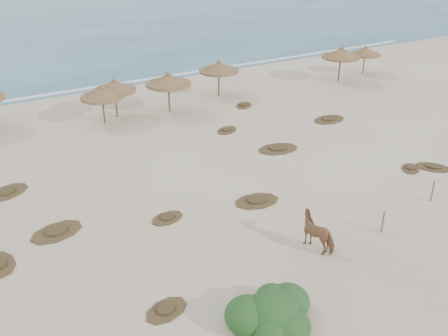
{
  "coord_description": "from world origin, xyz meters",
  "views": [
    {
      "loc": [
        -13.34,
        -15.31,
        12.56
      ],
      "look_at": [
        -1.22,
        5.0,
        1.01
      ],
      "focal_mm": 40.0,
      "sensor_mm": 36.0,
      "label": 1
    }
  ],
  "objects": [
    {
      "name": "scrub_4",
      "position": [
        10.16,
        0.62,
        0.05
      ],
      "size": [
        2.22,
        2.34,
        0.16
      ],
      "rotation": [
        0.0,
        0.0,
        2.24
      ],
      "color": "brown",
      "rests_on": "ground"
    },
    {
      "name": "bush",
      "position": [
        -5.09,
        -4.77,
        0.48
      ],
      "size": [
        3.27,
        2.88,
        1.46
      ],
      "rotation": [
        0.0,
        0.0,
        -0.17
      ],
      "color": "#275323",
      "rests_on": "ground"
    },
    {
      "name": "scrub_5",
      "position": [
        10.32,
        9.64,
        0.05
      ],
      "size": [
        2.68,
        1.87,
        0.16
      ],
      "rotation": [
        0.0,
        0.0,
        0.09
      ],
      "color": "brown",
      "rests_on": "ground"
    },
    {
      "name": "scrub_9",
      "position": [
        -0.72,
        2.6,
        0.05
      ],
      "size": [
        2.53,
        1.81,
        0.16
      ],
      "rotation": [
        0.0,
        0.0,
        3.02
      ],
      "color": "brown",
      "rests_on": "ground"
    },
    {
      "name": "foam_line",
      "position": [
        0.0,
        26.0,
        0.0
      ],
      "size": [
        70.0,
        0.6,
        0.01
      ],
      "primitive_type": "cube",
      "color": "silver",
      "rests_on": "ground"
    },
    {
      "name": "scrub_12",
      "position": [
        8.92,
        1.17,
        0.05
      ],
      "size": [
        1.77,
        1.7,
        0.16
      ],
      "rotation": [
        0.0,
        0.0,
        0.69
      ],
      "color": "brown",
      "rests_on": "ground"
    },
    {
      "name": "scrub_3",
      "position": [
        4.08,
        7.32,
        0.05
      ],
      "size": [
        2.85,
        2.05,
        0.16
      ],
      "rotation": [
        0.0,
        0.0,
        3.01
      ],
      "color": "brown",
      "rests_on": "ground"
    },
    {
      "name": "palapa_4",
      "position": [
        1.29,
        17.12,
        2.4
      ],
      "size": [
        3.64,
        3.64,
        3.1
      ],
      "rotation": [
        0.0,
        0.0,
        -0.11
      ],
      "color": "brown",
      "rests_on": "ground"
    },
    {
      "name": "fence_post_far",
      "position": [
        6.89,
        -1.84,
        0.56
      ],
      "size": [
        0.09,
        0.09,
        1.13
      ],
      "primitive_type": "cylinder",
      "rotation": [
        0.0,
        0.0,
        -0.04
      ],
      "color": "#6A5E4F",
      "rests_on": "ground"
    },
    {
      "name": "palapa_2",
      "position": [
        -3.67,
        17.24,
        2.17
      ],
      "size": [
        3.76,
        3.76,
        2.79
      ],
      "rotation": [
        0.0,
        0.0,
        0.32
      ],
      "color": "brown",
      "rests_on": "ground"
    },
    {
      "name": "scrub_6",
      "position": [
        -11.4,
        10.03,
        0.05
      ],
      "size": [
        2.81,
        2.42,
        0.16
      ],
      "rotation": [
        0.0,
        0.0,
        0.44
      ],
      "color": "brown",
      "rests_on": "ground"
    },
    {
      "name": "scrub_2",
      "position": [
        -5.29,
        3.43,
        0.05
      ],
      "size": [
        1.88,
        1.45,
        0.16
      ],
      "rotation": [
        0.0,
        0.0,
        0.23
      ],
      "color": "brown",
      "rests_on": "ground"
    },
    {
      "name": "ground",
      "position": [
        0.0,
        0.0,
        0.0
      ],
      "size": [
        160.0,
        160.0,
        0.0
      ],
      "primitive_type": "plane",
      "color": "beige",
      "rests_on": "ground"
    },
    {
      "name": "palapa_6",
      "position": [
        17.69,
        16.74,
        2.47
      ],
      "size": [
        3.93,
        3.93,
        3.18
      ],
      "rotation": [
        0.0,
        0.0,
        0.17
      ],
      "color": "brown",
      "rests_on": "ground"
    },
    {
      "name": "ocean",
      "position": [
        0.0,
        75.0,
        0.0
      ],
      "size": [
        200.0,
        100.0,
        0.01
      ],
      "primitive_type": "cube",
      "color": "#265473",
      "rests_on": "ground"
    },
    {
      "name": "scrub_1",
      "position": [
        -10.11,
        4.92,
        0.05
      ],
      "size": [
        2.76,
        2.14,
        0.16
      ],
      "rotation": [
        0.0,
        0.0,
        0.25
      ],
      "color": "brown",
      "rests_on": "ground"
    },
    {
      "name": "horse",
      "position": [
        -0.69,
        -2.02,
        0.78
      ],
      "size": [
        1.25,
        2.0,
        1.56
      ],
      "primitive_type": "imported",
      "rotation": [
        0.0,
        0.0,
        3.38
      ],
      "color": "#9C6947",
      "rests_on": "ground"
    },
    {
      "name": "scrub_10",
      "position": [
        6.75,
        15.35,
        0.05
      ],
      "size": [
        2.04,
        2.01,
        0.16
      ],
      "rotation": [
        0.0,
        0.0,
        0.74
      ],
      "color": "brown",
      "rests_on": "ground"
    },
    {
      "name": "scrub_11",
      "position": [
        -8.0,
        -2.28,
        0.05
      ],
      "size": [
        1.97,
        1.57,
        0.16
      ],
      "rotation": [
        0.0,
        0.0,
        0.29
      ],
      "color": "brown",
      "rests_on": "ground"
    },
    {
      "name": "palapa_5",
      "position": [
        6.41,
        18.59,
        2.33
      ],
      "size": [
        4.17,
        4.17,
        3.0
      ],
      "rotation": [
        0.0,
        0.0,
        -0.38
      ],
      "color": "brown",
      "rests_on": "ground"
    },
    {
      "name": "fence_post_near",
      "position": [
        2.58,
        -2.6,
        0.54
      ],
      "size": [
        0.1,
        0.1,
        1.08
      ],
      "primitive_type": "cylinder",
      "rotation": [
        0.0,
        0.0,
        -0.23
      ],
      "color": "#6A5E4F",
      "rests_on": "ground"
    },
    {
      "name": "palapa_7",
      "position": [
        21.44,
        17.5,
        2.04
      ],
      "size": [
        3.54,
        3.54,
        2.62
      ],
      "rotation": [
        0.0,
        0.0,
        0.32
      ],
      "color": "brown",
      "rests_on": "ground"
    },
    {
      "name": "scrub_7",
      "position": [
        2.96,
        11.61,
        0.05
      ],
      "size": [
        2.1,
        1.86,
        0.16
      ],
      "rotation": [
        0.0,
        0.0,
        0.51
      ],
      "color": "brown",
      "rests_on": "ground"
    },
    {
      "name": "palapa_3",
      "position": [
        -2.48,
        18.03,
        2.26
      ],
      "size": [
        4.02,
        4.02,
        2.92
      ],
      "rotation": [
        0.0,
        0.0,
        -0.37
      ],
      "color": "brown",
      "rests_on": "ground"
    }
  ]
}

